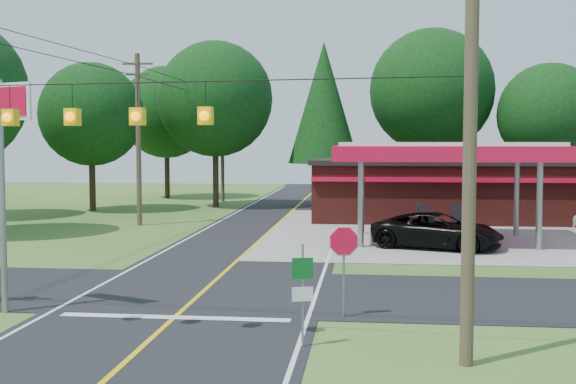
# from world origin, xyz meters

# --- Properties ---
(ground) EXTENTS (120.00, 120.00, 0.00)m
(ground) POSITION_xyz_m (0.00, 0.00, 0.00)
(ground) COLOR #356222
(ground) RESTS_ON ground
(main_highway) EXTENTS (8.00, 120.00, 0.02)m
(main_highway) POSITION_xyz_m (0.00, 0.00, 0.01)
(main_highway) COLOR black
(main_highway) RESTS_ON ground
(cross_road) EXTENTS (70.00, 7.00, 0.02)m
(cross_road) POSITION_xyz_m (0.00, 0.00, 0.01)
(cross_road) COLOR black
(cross_road) RESTS_ON ground
(lane_center_yellow) EXTENTS (0.15, 110.00, 0.00)m
(lane_center_yellow) POSITION_xyz_m (0.00, 0.00, 0.03)
(lane_center_yellow) COLOR yellow
(lane_center_yellow) RESTS_ON main_highway
(gas_canopy) EXTENTS (10.60, 7.40, 4.88)m
(gas_canopy) POSITION_xyz_m (9.00, 13.00, 4.27)
(gas_canopy) COLOR gray
(gas_canopy) RESTS_ON ground
(convenience_store) EXTENTS (16.40, 7.55, 3.80)m
(convenience_store) POSITION_xyz_m (10.00, 22.98, 1.92)
(convenience_store) COLOR maroon
(convenience_store) RESTS_ON ground
(utility_pole_near_right) EXTENTS (1.80, 0.30, 11.50)m
(utility_pole_near_right) POSITION_xyz_m (7.50, -7.00, 5.96)
(utility_pole_near_right) COLOR #473828
(utility_pole_near_right) RESTS_ON ground
(utility_pole_far_left) EXTENTS (1.80, 0.30, 10.00)m
(utility_pole_far_left) POSITION_xyz_m (-8.00, 18.00, 5.20)
(utility_pole_far_left) COLOR #473828
(utility_pole_far_left) RESTS_ON ground
(utility_pole_north) EXTENTS (0.30, 0.30, 9.50)m
(utility_pole_north) POSITION_xyz_m (-6.50, 35.00, 4.75)
(utility_pole_north) COLOR #473828
(utility_pole_north) RESTS_ON ground
(overhead_beacons) EXTENTS (17.04, 2.04, 1.03)m
(overhead_beacons) POSITION_xyz_m (-1.00, -6.00, 6.21)
(overhead_beacons) COLOR black
(overhead_beacons) RESTS_ON ground
(treeline_backdrop) EXTENTS (70.27, 51.59, 13.30)m
(treeline_backdrop) POSITION_xyz_m (0.82, 24.01, 7.49)
(treeline_backdrop) COLOR #332316
(treeline_backdrop) RESTS_ON ground
(suv_car) EXTENTS (7.47, 7.47, 1.63)m
(suv_car) POSITION_xyz_m (8.50, 10.49, 0.82)
(suv_car) COLOR black
(suv_car) RESTS_ON ground
(sedan_car) EXTENTS (5.10, 5.10, 1.29)m
(sedan_car) POSITION_xyz_m (17.00, 21.00, 0.65)
(sedan_car) COLOR white
(sedan_car) RESTS_ON ground
(big_stop_sign) EXTENTS (2.31, 1.00, 6.64)m
(big_stop_sign) POSITION_xyz_m (-5.00, -3.51, 4.91)
(big_stop_sign) COLOR gray
(big_stop_sign) RESTS_ON ground
(octagonal_stop_sign) EXTENTS (0.89, 0.22, 2.61)m
(octagonal_stop_sign) POSITION_xyz_m (4.67, -3.01, 1.95)
(octagonal_stop_sign) COLOR gray
(octagonal_stop_sign) RESTS_ON ground
(route_sign_post) EXTENTS (0.50, 0.16, 2.48)m
(route_sign_post) POSITION_xyz_m (3.80, -6.02, 1.49)
(route_sign_post) COLOR gray
(route_sign_post) RESTS_ON ground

